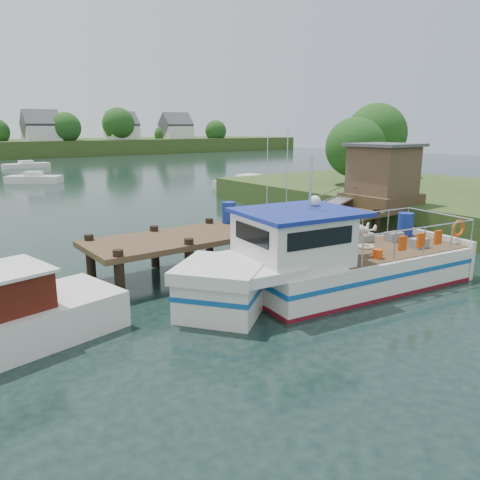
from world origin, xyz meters
TOP-DOWN VIEW (x-y plane):
  - ground_plane at (0.00, 0.00)m, footprint 160.00×160.00m
  - near_shore at (16.88, -0.73)m, footprint 16.00×30.00m
  - dock at (6.51, 0.01)m, footprint 16.60×3.00m
  - lobster_boat at (0.11, -4.66)m, footprint 10.97×4.36m
  - moored_far at (3.74, 52.51)m, footprint 5.90×2.49m
  - moored_b at (0.20, 33.45)m, footprint 5.13×4.41m
  - moored_c at (15.37, 19.13)m, footprint 7.10×3.14m

SIDE VIEW (x-z plane):
  - ground_plane at x=0.00m, z-range 0.00..0.00m
  - moored_far at x=3.74m, z-range -0.13..0.85m
  - moored_c at x=15.37m, z-range -0.14..0.94m
  - moored_b at x=0.20m, z-range -0.15..0.98m
  - lobster_boat at x=0.11m, z-range -1.68..3.59m
  - near_shore at x=16.88m, z-range -1.83..5.93m
  - dock at x=6.51m, z-range -0.15..4.63m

